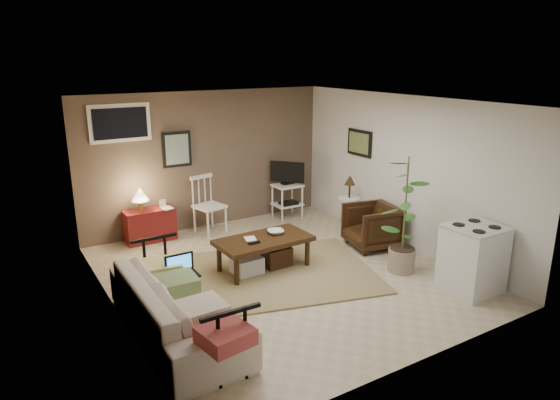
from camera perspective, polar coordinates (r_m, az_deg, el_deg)
floor at (r=7.12m, az=0.18°, el=-8.46°), size 5.00×5.00×0.00m
art_back at (r=8.61m, az=-11.71°, el=5.70°), size 0.50×0.03×0.60m
art_right at (r=8.75m, az=9.08°, el=6.47°), size 0.03×0.60×0.45m
window at (r=8.28m, az=-17.82°, el=8.36°), size 0.96×0.03×0.60m
rug at (r=7.13m, az=-0.14°, el=-8.31°), size 3.07×2.70×0.03m
coffee_table at (r=7.15m, az=-1.93°, el=-5.88°), size 1.37×0.74×0.51m
sofa at (r=5.64m, az=-11.83°, el=-10.78°), size 0.66×2.27×0.89m
sofa_pillows at (r=5.39m, az=-10.37°, el=-10.82°), size 0.44×2.16×0.15m
sofa_end_rails at (r=5.70m, az=-10.54°, el=-11.07°), size 0.61×2.27×0.76m
laptop at (r=5.98m, az=-11.22°, el=-7.73°), size 0.35×0.25×0.24m
red_console at (r=8.51m, az=-14.73°, el=-2.46°), size 0.81×0.36×0.94m
spindle_chair at (r=8.68m, az=-8.13°, el=-0.73°), size 0.54×0.54×0.99m
tv_stand at (r=9.34m, az=0.87°, el=1.34°), size 0.51×0.51×1.08m
side_table at (r=8.69m, az=7.92°, el=0.37°), size 0.38×0.38×1.00m
armchair at (r=8.08m, az=10.47°, el=-2.75°), size 0.83×0.87×0.76m
potted_plant at (r=7.11m, az=14.10°, el=-1.21°), size 0.42×0.42×1.69m
stove at (r=6.95m, az=21.17°, el=-6.24°), size 0.69×0.64×0.90m
bowl at (r=7.21m, az=-0.50°, el=-3.00°), size 0.24×0.13×0.23m
book_table at (r=6.99m, az=-4.04°, el=-3.79°), size 0.15×0.06×0.21m
book_console at (r=8.36m, az=-13.34°, el=-0.37°), size 0.16×0.04×0.22m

